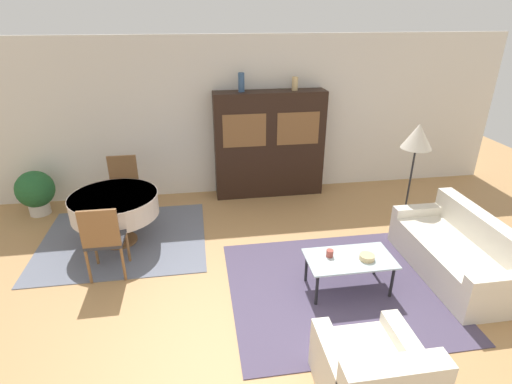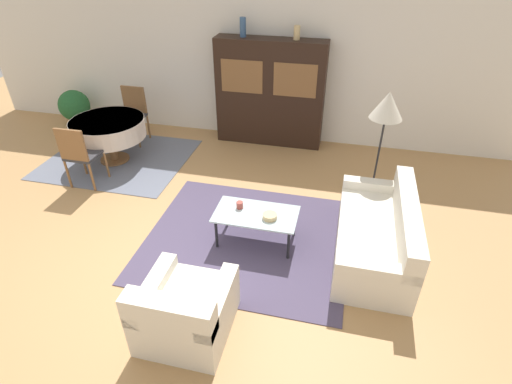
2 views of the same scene
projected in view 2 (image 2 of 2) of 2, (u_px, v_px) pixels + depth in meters
The scene contains 17 objects.
ground_plane at pixel (153, 255), 4.86m from camera, with size 14.00×14.00×0.00m, color tan.
wall_back at pixel (232, 62), 7.06m from camera, with size 10.00×0.06×2.70m.
area_rug at pixel (247, 238), 5.10m from camera, with size 2.52×2.25×0.01m.
dining_rug at pixel (119, 159), 6.87m from camera, with size 2.32×1.96×0.01m.
couch at pixel (378, 236), 4.70m from camera, with size 0.84×1.77×0.78m.
armchair at pixel (185, 312), 3.77m from camera, with size 0.82×0.86×0.75m.
coffee_table at pixel (256, 216), 4.85m from camera, with size 1.01×0.56×0.43m.
display_cabinet at pixel (270, 93), 6.96m from camera, with size 1.88×0.39×1.83m.
dining_table at pixel (108, 128), 6.51m from camera, with size 1.19×1.19×0.73m.
dining_chair_near at pixel (79, 153), 5.86m from camera, with size 0.44×0.44×0.98m.
dining_chair_far at pixel (133, 111), 7.19m from camera, with size 0.44×0.44×0.98m.
floor_lamp at pixel (387, 109), 5.13m from camera, with size 0.43×0.43×1.61m.
cup at pixel (240, 205), 4.90m from camera, with size 0.08×0.08×0.09m.
bowl at pixel (270, 216), 4.73m from camera, with size 0.17×0.17×0.06m.
vase_tall at pixel (243, 27), 6.46m from camera, with size 0.10×0.10×0.30m.
vase_short at pixel (297, 33), 6.31m from camera, with size 0.10×0.10×0.22m.
potted_plant at pixel (75, 107), 7.78m from camera, with size 0.59×0.59×0.73m.
Camera 2 is at (2.06, -3.24, 3.32)m, focal length 28.00 mm.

